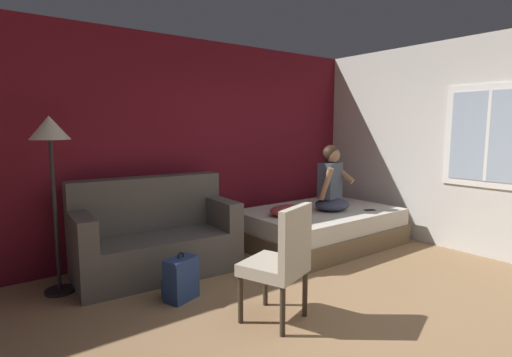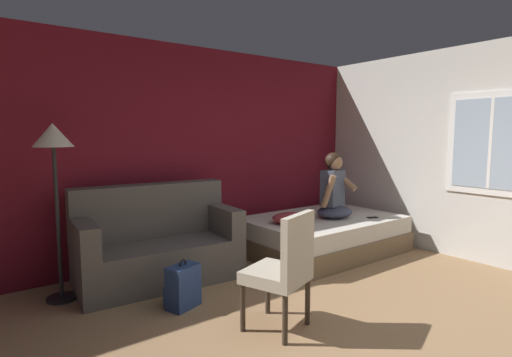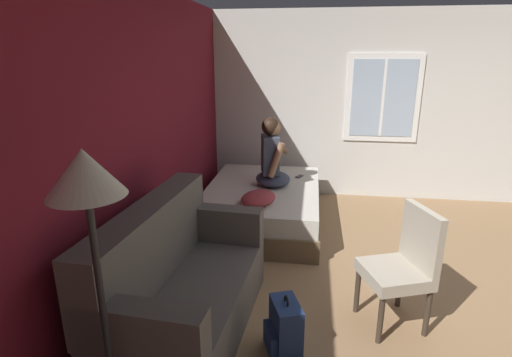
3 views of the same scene
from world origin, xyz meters
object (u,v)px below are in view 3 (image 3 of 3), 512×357
object	(u,v)px
couch	(180,287)
person_seated	(272,158)
backpack	(284,328)
bed	(263,205)
cell_phone	(299,176)
throw_pillow	(258,198)
side_chair	(403,264)
floor_lamp	(89,206)

from	to	relation	value
couch	person_seated	distance (m)	2.41
couch	backpack	xyz separation A→B (m)	(-0.10, -0.81, -0.20)
bed	backpack	world-z (taller)	bed
couch	bed	bearing A→B (deg)	-9.01
bed	cell_phone	size ratio (longest dim) A/B	14.44
backpack	throw_pillow	bearing A→B (deg)	13.95
couch	throw_pillow	bearing A→B (deg)	-13.25
couch	person_seated	world-z (taller)	person_seated
cell_phone	side_chair	bearing A→B (deg)	132.73
floor_lamp	side_chair	bearing A→B (deg)	-52.88
side_chair	person_seated	bearing A→B (deg)	32.32
person_seated	cell_phone	distance (m)	0.63
throw_pillow	floor_lamp	xyz separation A→B (m)	(-2.58, 0.43, 0.88)
floor_lamp	throw_pillow	bearing A→B (deg)	-9.53
cell_phone	throw_pillow	bearing A→B (deg)	91.25
couch	cell_phone	size ratio (longest dim) A/B	12.18
floor_lamp	backpack	bearing A→B (deg)	-44.90
throw_pillow	floor_lamp	bearing A→B (deg)	170.47
couch	cell_phone	xyz separation A→B (m)	(2.72, -0.79, 0.09)
side_chair	throw_pillow	bearing A→B (deg)	46.31
floor_lamp	couch	bearing A→B (deg)	-3.15
backpack	floor_lamp	xyz separation A→B (m)	(-0.86, 0.86, 1.24)
side_chair	backpack	xyz separation A→B (m)	(-0.46, 0.89, -0.34)
bed	cell_phone	distance (m)	0.71
person_seated	cell_phone	xyz separation A→B (m)	(0.39, -0.34, -0.35)
cell_phone	floor_lamp	size ratio (longest dim) A/B	0.08
backpack	floor_lamp	size ratio (longest dim) A/B	0.27
side_chair	backpack	distance (m)	1.06
bed	person_seated	bearing A→B (deg)	-44.63
bed	couch	distance (m)	2.25
couch	throw_pillow	xyz separation A→B (m)	(1.61, -0.38, 0.16)
backpack	bed	bearing A→B (deg)	11.07
couch	floor_lamp	world-z (taller)	floor_lamp
couch	backpack	bearing A→B (deg)	-97.32
side_chair	person_seated	size ratio (longest dim) A/B	1.12
couch	person_seated	size ratio (longest dim) A/B	2.00
person_seated	couch	bearing A→B (deg)	168.97
side_chair	throw_pillow	world-z (taller)	side_chair
backpack	cell_phone	bearing A→B (deg)	0.26
person_seated	throw_pillow	distance (m)	0.77
bed	cell_phone	world-z (taller)	cell_phone
cell_phone	person_seated	bearing A→B (deg)	70.96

